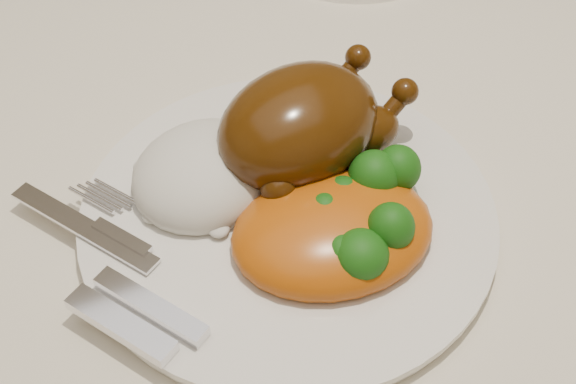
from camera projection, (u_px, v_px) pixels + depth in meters
name	position (u px, v px, depth m)	size (l,w,h in m)	color
dining_table	(125.00, 192.00, 0.74)	(1.60, 0.90, 0.76)	brown
tablecloth	(113.00, 134.00, 0.69)	(1.73, 1.03, 0.18)	beige
dinner_plate	(288.00, 217.00, 0.58)	(0.29, 0.29, 0.01)	white
roast_chicken	(303.00, 124.00, 0.58)	(0.17, 0.12, 0.08)	#472507
rice_mound	(205.00, 175.00, 0.58)	(0.14, 0.13, 0.06)	white
mac_and_cheese	(347.00, 220.00, 0.55)	(0.16, 0.13, 0.06)	#C05D0C
cutlery	(122.00, 284.00, 0.52)	(0.09, 0.19, 0.01)	silver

